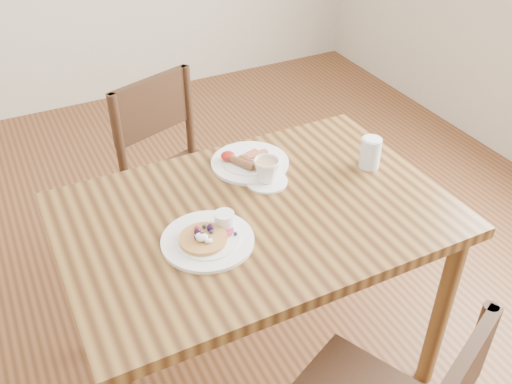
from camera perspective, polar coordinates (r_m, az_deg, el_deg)
ground at (r=2.31m, az=0.00°, el=-16.73°), size 5.00×5.00×0.00m
dining_table at (r=1.83m, az=0.00°, el=-4.28°), size 1.20×0.80×0.75m
chair_far at (r=2.41m, az=-7.75°, el=1.81°), size 0.54×0.54×0.88m
pancake_plate at (r=1.65m, az=-4.75°, el=-4.54°), size 0.27×0.27×0.06m
breakfast_plate at (r=1.97m, az=-0.71°, el=3.04°), size 0.27×0.27×0.04m
teacup_saucer at (r=1.87m, az=1.07°, el=1.98°), size 0.14×0.14×0.09m
water_glass at (r=1.98m, az=11.36°, el=3.86°), size 0.07×0.07×0.11m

